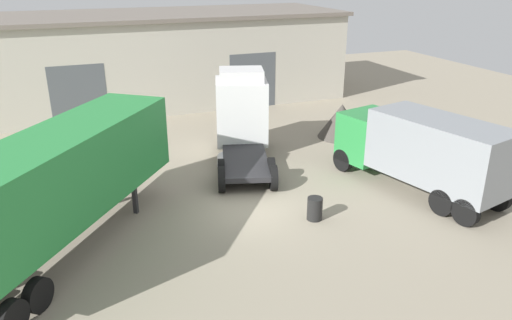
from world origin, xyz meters
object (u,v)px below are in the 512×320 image
container_trailer_green (64,177)px  oil_drum (315,209)px  tractor_unit_white (242,116)px  box_truck_green (421,148)px  gravel_pile (341,121)px

container_trailer_green → oil_drum: (8.56, -1.22, -2.16)m
tractor_unit_white → oil_drum: 7.63m
tractor_unit_white → box_truck_green: tractor_unit_white is taller
container_trailer_green → oil_drum: size_ratio=10.72×
container_trailer_green → oil_drum: bearing=-60.5°
container_trailer_green → box_truck_green: (13.83, -0.45, -0.71)m
container_trailer_green → box_truck_green: bearing=-54.3°
tractor_unit_white → container_trailer_green: tractor_unit_white is taller
box_truck_green → oil_drum: box_truck_green is taller
tractor_unit_white → gravel_pile: size_ratio=2.75×
box_truck_green → oil_drum: size_ratio=8.92×
box_truck_green → gravel_pile: (0.60, 7.28, -0.96)m
tractor_unit_white → oil_drum: size_ratio=8.00×
oil_drum → container_trailer_green: bearing=171.9°
gravel_pile → container_trailer_green: bearing=-154.7°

